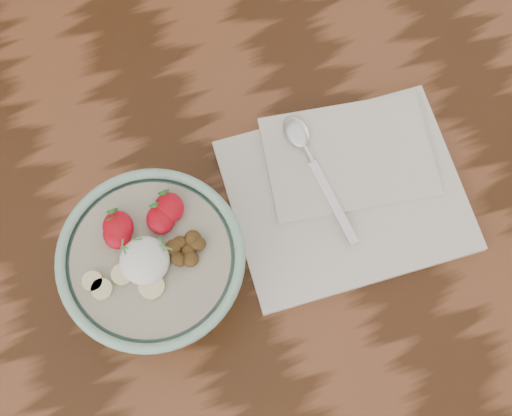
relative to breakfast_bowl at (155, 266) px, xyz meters
The scene contains 4 objects.
table 18.69cm from the breakfast_bowl, 45.87° to the left, with size 160.00×90.00×75.00cm.
breakfast_bowl is the anchor object (origin of this frame).
napkin 26.62cm from the breakfast_bowl, ahead, with size 30.87×26.48×1.78cm.
spoon 24.68cm from the breakfast_bowl, 21.21° to the left, with size 3.45×18.86×0.98cm.
Camera 1 is at (-2.38, -27.78, 161.34)cm, focal length 50.00 mm.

